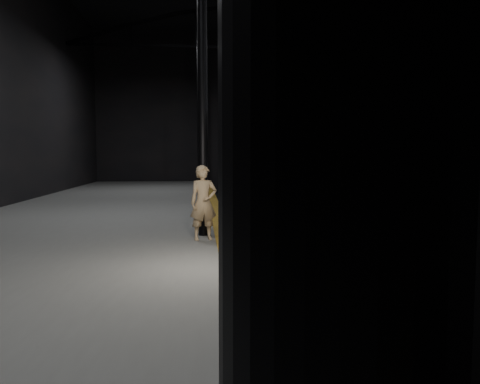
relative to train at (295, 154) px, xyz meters
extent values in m
plane|color=black|center=(0.00, -2.30, -3.19)|extent=(44.00, 44.00, 0.00)
cube|color=#565653|center=(-7.50, -2.30, -2.69)|extent=(9.00, 43.80, 1.00)
cube|color=brown|center=(-3.25, -2.30, -2.19)|extent=(0.50, 43.80, 0.01)
cube|color=#3F3328|center=(-0.72, -2.30, -3.02)|extent=(0.08, 43.00, 0.14)
cube|color=#3F3328|center=(0.72, -2.30, -3.02)|extent=(0.08, 43.00, 0.14)
cube|color=black|center=(0.00, -2.30, -3.13)|extent=(2.40, 42.00, 0.12)
cylinder|color=black|center=(-3.80, -6.30, 2.81)|extent=(0.26, 0.26, 10.00)
cylinder|color=black|center=(3.80, -6.30, 2.81)|extent=(0.26, 0.26, 10.00)
cylinder|color=black|center=(-3.80, 5.70, 2.81)|extent=(0.26, 0.26, 10.00)
cylinder|color=black|center=(3.80, 5.70, 2.81)|extent=(0.26, 0.26, 10.00)
cylinder|color=black|center=(-3.80, 17.70, 2.81)|extent=(0.26, 0.26, 10.00)
cylinder|color=black|center=(3.80, 17.70, 2.81)|extent=(0.26, 0.26, 10.00)
cube|color=black|center=(0.00, 11.70, 6.81)|extent=(23.60, 0.15, 0.18)
cube|color=#A7AAAF|center=(0.00, 0.00, -0.46)|extent=(3.11, 21.42, 3.21)
cube|color=black|center=(0.00, 0.00, -2.48)|extent=(2.84, 20.99, 0.91)
cube|color=black|center=(0.00, 0.00, 0.29)|extent=(3.17, 21.10, 0.96)
cylinder|color=slate|center=(0.00, 0.00, 1.14)|extent=(3.04, 21.21, 3.04)
cube|color=black|center=(0.00, -7.50, -2.87)|extent=(1.93, 2.36, 0.37)
cube|color=black|center=(0.00, 7.50, -2.87)|extent=(1.93, 2.36, 0.37)
cube|color=silver|center=(-1.58, -1.07, -1.11)|extent=(0.04, 0.80, 1.12)
cube|color=silver|center=(-1.58, 0.21, -1.11)|extent=(0.04, 0.80, 1.12)
cylinder|color=#AA1416|center=(-1.60, -0.88, -1.37)|extent=(0.03, 0.28, 0.28)
cylinder|color=#AA1416|center=(-1.60, 0.41, -1.37)|extent=(0.03, 0.28, 0.28)
imported|color=tan|center=(-3.80, -7.00, -1.25)|extent=(0.77, 0.60, 1.89)
camera|label=1|loc=(-3.95, -18.73, -0.04)|focal=35.00mm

